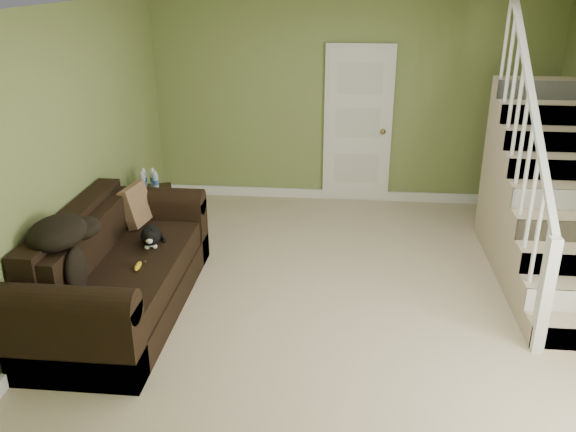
% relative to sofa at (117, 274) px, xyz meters
% --- Properties ---
extents(floor, '(5.00, 5.50, 0.01)m').
position_rel_sofa_xyz_m(floor, '(2.02, 0.32, -0.35)').
color(floor, tan).
rests_on(floor, ground).
extents(ceiling, '(5.00, 5.50, 0.01)m').
position_rel_sofa_xyz_m(ceiling, '(2.02, 0.32, 2.25)').
color(ceiling, white).
rests_on(ceiling, wall_back).
extents(wall_back, '(5.00, 0.04, 2.60)m').
position_rel_sofa_xyz_m(wall_back, '(2.02, 3.07, 0.95)').
color(wall_back, olive).
rests_on(wall_back, floor).
extents(wall_front, '(5.00, 0.04, 2.60)m').
position_rel_sofa_xyz_m(wall_front, '(2.02, -2.43, 0.95)').
color(wall_front, olive).
rests_on(wall_front, floor).
extents(wall_left, '(0.04, 5.50, 2.60)m').
position_rel_sofa_xyz_m(wall_left, '(-0.48, 0.32, 0.95)').
color(wall_left, olive).
rests_on(wall_left, floor).
extents(baseboard_back, '(5.00, 0.04, 0.12)m').
position_rel_sofa_xyz_m(baseboard_back, '(2.02, 3.04, -0.29)').
color(baseboard_back, white).
rests_on(baseboard_back, floor).
extents(baseboard_left, '(0.04, 5.50, 0.12)m').
position_rel_sofa_xyz_m(baseboard_left, '(-0.45, 0.32, -0.29)').
color(baseboard_left, white).
rests_on(baseboard_left, floor).
extents(door, '(0.86, 0.12, 2.02)m').
position_rel_sofa_xyz_m(door, '(2.12, 3.02, 0.65)').
color(door, white).
rests_on(door, floor).
extents(staircase, '(1.00, 2.51, 2.82)m').
position_rel_sofa_xyz_m(staircase, '(4.02, 1.28, 0.29)').
color(staircase, tan).
rests_on(staircase, floor).
extents(sofa, '(1.01, 2.35, 0.93)m').
position_rel_sofa_xyz_m(sofa, '(0.00, 0.00, 0.00)').
color(sofa, black).
rests_on(sofa, floor).
extents(side_table, '(0.58, 0.58, 0.77)m').
position_rel_sofa_xyz_m(side_table, '(-0.19, 1.65, -0.07)').
color(side_table, black).
rests_on(side_table, floor).
extents(cat, '(0.29, 0.48, 0.24)m').
position_rel_sofa_xyz_m(cat, '(0.22, 0.31, 0.24)').
color(cat, black).
rests_on(cat, sofa).
extents(banana, '(0.06, 0.17, 0.05)m').
position_rel_sofa_xyz_m(banana, '(0.26, -0.16, 0.17)').
color(banana, yellow).
rests_on(banana, sofa).
extents(throw_pillow, '(0.24, 0.41, 0.40)m').
position_rel_sofa_xyz_m(throw_pillow, '(-0.05, 0.79, 0.35)').
color(throw_pillow, '#4B2D1E').
rests_on(throw_pillow, sofa).
extents(throw_blanket, '(0.55, 0.65, 0.23)m').
position_rel_sofa_xyz_m(throw_blanket, '(-0.23, -0.49, 0.61)').
color(throw_blanket, black).
rests_on(throw_blanket, sofa).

